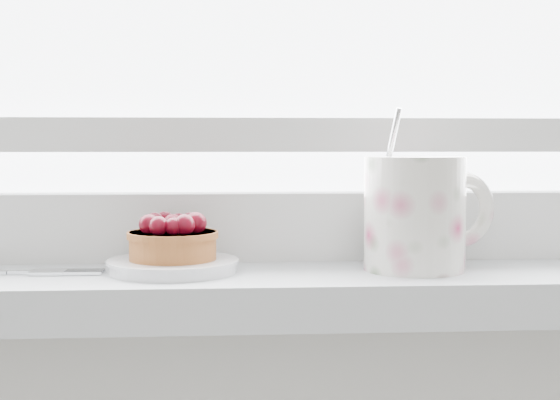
{
  "coord_description": "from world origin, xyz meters",
  "views": [
    {
      "loc": [
        -0.02,
        1.15,
        1.06
      ],
      "look_at": [
        0.03,
        1.88,
        1.01
      ],
      "focal_mm": 50.0,
      "sensor_mm": 36.0,
      "label": 1
    }
  ],
  "objects": [
    {
      "name": "raspberry_tart",
      "position": [
        -0.07,
        1.89,
        0.97
      ],
      "size": [
        0.09,
        0.09,
        0.05
      ],
      "color": "brown",
      "rests_on": "saucer"
    },
    {
      "name": "floral_mug",
      "position": [
        0.16,
        1.89,
        1.0
      ],
      "size": [
        0.15,
        0.12,
        0.16
      ],
      "color": "silver",
      "rests_on": "windowsill"
    },
    {
      "name": "saucer",
      "position": [
        -0.07,
        1.89,
        0.95
      ],
      "size": [
        0.12,
        0.12,
        0.01
      ],
      "primitive_type": "cylinder",
      "color": "silver",
      "rests_on": "windowsill"
    }
  ]
}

